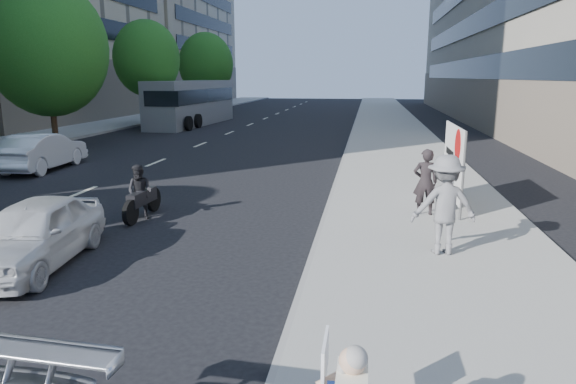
% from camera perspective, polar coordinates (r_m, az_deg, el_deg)
% --- Properties ---
extents(ground, '(160.00, 160.00, 0.00)m').
position_cam_1_polar(ground, '(7.96, -10.68, -14.58)').
color(ground, black).
rests_on(ground, ground).
extents(near_sidewalk, '(5.00, 120.00, 0.15)m').
position_cam_1_polar(near_sidewalk, '(26.92, 12.07, 4.88)').
color(near_sidewalk, gray).
rests_on(near_sidewalk, ground).
extents(far_sidewalk, '(4.50, 120.00, 0.15)m').
position_cam_1_polar(far_sidewalk, '(33.05, -26.90, 5.20)').
color(far_sidewalk, gray).
rests_on(far_sidewalk, ground).
extents(tree_far_c, '(6.00, 6.00, 8.47)m').
position_cam_1_polar(tree_far_c, '(29.51, -25.22, 14.28)').
color(tree_far_c, '#382616').
rests_on(tree_far_c, ground).
extents(tree_far_d, '(4.80, 4.80, 7.65)m').
position_cam_1_polar(tree_far_d, '(40.07, -15.42, 14.10)').
color(tree_far_d, '#382616').
rests_on(tree_far_d, ground).
extents(tree_far_e, '(5.40, 5.40, 7.89)m').
position_cam_1_polar(tree_far_e, '(53.17, -9.11, 13.83)').
color(tree_far_e, '#382616').
rests_on(tree_far_e, ground).
extents(jogger, '(1.39, 0.93, 1.99)m').
position_cam_1_polar(jogger, '(10.58, 17.00, -1.37)').
color(jogger, slate).
rests_on(jogger, near_sidewalk).
extents(pedestrian_woman, '(0.63, 0.43, 1.70)m').
position_cam_1_polar(pedestrian_woman, '(13.50, 15.01, 1.09)').
color(pedestrian_woman, black).
rests_on(pedestrian_woman, near_sidewalk).
extents(protest_banner, '(0.08, 3.06, 2.20)m').
position_cam_1_polar(protest_banner, '(14.58, 17.87, 3.35)').
color(protest_banner, '#4C4C4C').
rests_on(protest_banner, near_sidewalk).
extents(white_sedan_near, '(1.97, 4.00, 1.31)m').
position_cam_1_polar(white_sedan_near, '(11.12, -26.40, -4.11)').
color(white_sedan_near, silver).
rests_on(white_sedan_near, ground).
extents(white_sedan_mid, '(1.79, 4.51, 1.46)m').
position_cam_1_polar(white_sedan_mid, '(22.50, -25.66, 4.09)').
color(white_sedan_mid, silver).
rests_on(white_sedan_mid, ground).
extents(motorcycle, '(0.72, 2.05, 1.42)m').
position_cam_1_polar(motorcycle, '(13.79, -16.05, -0.27)').
color(motorcycle, black).
rests_on(motorcycle, ground).
extents(bus, '(3.19, 12.17, 3.30)m').
position_cam_1_polar(bus, '(40.32, -10.57, 9.70)').
color(bus, slate).
rests_on(bus, ground).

